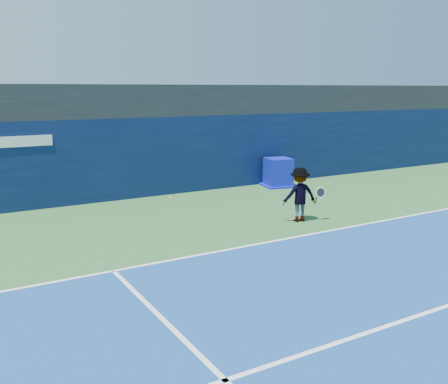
# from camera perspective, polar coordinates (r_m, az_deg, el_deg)

# --- Properties ---
(ground) EXTENTS (80.00, 80.00, 0.00)m
(ground) POSITION_cam_1_polar(r_m,az_deg,el_deg) (11.83, 16.54, -8.80)
(ground) COLOR #2E602B
(ground) RESTS_ON ground
(baseline) EXTENTS (24.00, 0.10, 0.01)m
(baseline) POSITION_cam_1_polar(r_m,az_deg,el_deg) (13.92, 7.53, -5.25)
(baseline) COLOR white
(baseline) RESTS_ON ground
(stadium_band) EXTENTS (36.00, 3.00, 1.20)m
(stadium_band) POSITION_cam_1_polar(r_m,az_deg,el_deg) (20.69, -6.96, 10.41)
(stadium_band) COLOR black
(stadium_band) RESTS_ON back_wall_assembly
(back_wall_assembly) EXTENTS (36.00, 1.03, 3.00)m
(back_wall_assembly) POSITION_cam_1_polar(r_m,az_deg,el_deg) (19.93, -5.68, 4.33)
(back_wall_assembly) COLOR #0B173C
(back_wall_assembly) RESTS_ON ground
(equipment_cart) EXTENTS (1.47, 1.47, 1.19)m
(equipment_cart) POSITION_cam_1_polar(r_m,az_deg,el_deg) (21.12, 6.21, 2.12)
(equipment_cart) COLOR #0B149F
(equipment_cart) RESTS_ON ground
(tennis_player) EXTENTS (1.35, 0.86, 1.68)m
(tennis_player) POSITION_cam_1_polar(r_m,az_deg,el_deg) (15.56, 8.63, -0.30)
(tennis_player) COLOR white
(tennis_player) RESTS_ON ground
(tennis_ball) EXTENTS (0.06, 0.06, 0.06)m
(tennis_ball) POSITION_cam_1_polar(r_m,az_deg,el_deg) (14.19, -6.16, -0.61)
(tennis_ball) COLOR #C6F61B
(tennis_ball) RESTS_ON ground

